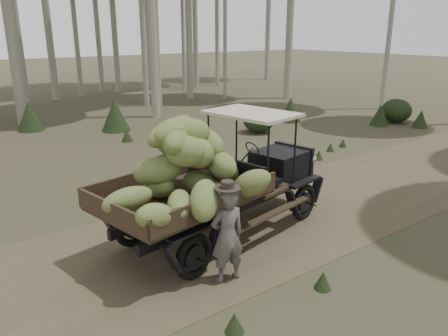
# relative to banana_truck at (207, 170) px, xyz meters

# --- Properties ---
(ground) EXTENTS (120.00, 120.00, 0.00)m
(ground) POSITION_rel_banana_truck_xyz_m (2.45, 0.11, -1.45)
(ground) COLOR #473D2B
(ground) RESTS_ON ground
(dirt_track) EXTENTS (70.00, 4.00, 0.01)m
(dirt_track) POSITION_rel_banana_truck_xyz_m (2.45, 0.11, -1.45)
(dirt_track) COLOR brown
(dirt_track) RESTS_ON ground
(banana_truck) EXTENTS (5.25, 2.97, 2.56)m
(banana_truck) POSITION_rel_banana_truck_xyz_m (0.00, 0.00, 0.00)
(banana_truck) COLOR black
(banana_truck) RESTS_ON ground
(farmer) EXTENTS (0.62, 0.47, 1.69)m
(farmer) POSITION_rel_banana_truck_xyz_m (-0.48, -1.26, -0.65)
(farmer) COLOR #53514C
(farmer) RESTS_ON ground
(undergrowth) EXTENTS (24.74, 22.82, 1.27)m
(undergrowth) POSITION_rel_banana_truck_xyz_m (6.43, 1.22, -0.97)
(undergrowth) COLOR #233319
(undergrowth) RESTS_ON ground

